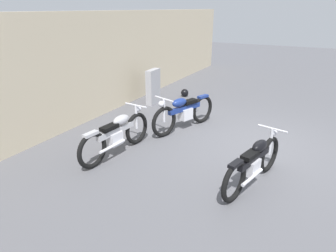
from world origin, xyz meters
name	(u,v)px	position (x,y,z in m)	size (l,w,h in m)	color
ground_plane	(254,145)	(0.00, 0.00, 0.00)	(40.00, 40.00, 0.00)	#56565B
building_wall	(94,66)	(0.00, 4.47, 1.40)	(18.00, 0.30, 2.81)	beige
stone_marker	(153,87)	(1.66, 3.60, 0.55)	(0.62, 0.20, 1.09)	#9E9EA3
helmet	(185,93)	(2.87, 3.04, 0.13)	(0.26, 0.26, 0.26)	black
motorcycle_blue	(184,112)	(0.11, 1.80, 0.46)	(2.04, 0.90, 0.95)	black
motorcycle_black	(254,163)	(-1.66, -0.34, 0.42)	(1.92, 0.70, 0.88)	black
motorcycle_silver	(117,135)	(-1.80, 2.43, 0.44)	(2.05, 0.57, 0.92)	black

